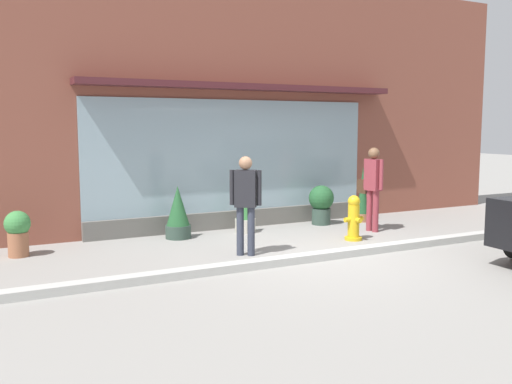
{
  "coord_description": "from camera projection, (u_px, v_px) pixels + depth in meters",
  "views": [
    {
      "loc": [
        -5.12,
        -7.4,
        2.1
      ],
      "look_at": [
        -0.65,
        1.2,
        0.95
      ],
      "focal_mm": 39.29,
      "sensor_mm": 36.0,
      "label": 1
    }
  ],
  "objects": [
    {
      "name": "potted_plant_corner_tall",
      "position": [
        18.0,
        231.0,
        8.99
      ],
      "size": [
        0.41,
        0.41,
        0.75
      ],
      "color": "#9E6042",
      "rests_on": "ground_plane"
    },
    {
      "name": "storefront",
      "position": [
        240.0,
        104.0,
        11.62
      ],
      "size": [
        14.0,
        0.81,
        5.21
      ],
      "color": "brown",
      "rests_on": "ground_plane"
    },
    {
      "name": "potted_plant_window_center",
      "position": [
        363.0,
        195.0,
        12.27
      ],
      "size": [
        0.28,
        0.28,
        1.21
      ],
      "color": "#9E6042",
      "rests_on": "ground_plane"
    },
    {
      "name": "pedestrian_with_handbag",
      "position": [
        372.0,
        183.0,
        11.11
      ],
      "size": [
        0.24,
        0.67,
        1.67
      ],
      "rotation": [
        0.0,
        0.0,
        1.7
      ],
      "color": "#8E333D",
      "rests_on": "ground_plane"
    },
    {
      "name": "ground_plane",
      "position": [
        325.0,
        255.0,
        9.12
      ],
      "size": [
        60.0,
        60.0,
        0.0
      ],
      "primitive_type": "plane",
      "color": "gray"
    },
    {
      "name": "curb_strip",
      "position": [
        333.0,
        254.0,
        8.93
      ],
      "size": [
        14.0,
        0.24,
        0.12
      ],
      "primitive_type": "cube",
      "color": "#B2B2AD",
      "rests_on": "ground_plane"
    },
    {
      "name": "potted_plant_low_front",
      "position": [
        178.0,
        213.0,
        10.46
      ],
      "size": [
        0.48,
        0.48,
        0.99
      ],
      "color": "#33473D",
      "rests_on": "ground_plane"
    },
    {
      "name": "pedestrian_passerby",
      "position": [
        246.0,
        198.0,
        9.02
      ],
      "size": [
        0.44,
        0.36,
        1.62
      ],
      "rotation": [
        0.0,
        0.0,
        2.52
      ],
      "color": "#333847",
      "rests_on": "ground_plane"
    },
    {
      "name": "potted_plant_doorstep",
      "position": [
        245.0,
        211.0,
        11.04
      ],
      "size": [
        0.41,
        0.41,
        0.88
      ],
      "color": "#B7B2A3",
      "rests_on": "ground_plane"
    },
    {
      "name": "fire_hydrant",
      "position": [
        354.0,
        218.0,
        10.3
      ],
      "size": [
        0.39,
        0.36,
        0.83
      ],
      "color": "gold",
      "rests_on": "ground_plane"
    },
    {
      "name": "potted_plant_trailing_edge",
      "position": [
        321.0,
        203.0,
        11.94
      ],
      "size": [
        0.54,
        0.54,
        0.84
      ],
      "color": "#33473D",
      "rests_on": "ground_plane"
    }
  ]
}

